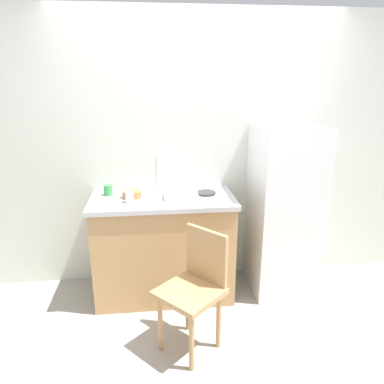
% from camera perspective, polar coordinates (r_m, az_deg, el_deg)
% --- Properties ---
extents(ground_plane, '(8.00, 8.00, 0.00)m').
position_cam_1_polar(ground_plane, '(3.06, 3.48, -21.36)').
color(ground_plane, '#9E998E').
extents(back_wall, '(4.80, 0.10, 2.49)m').
position_cam_1_polar(back_wall, '(3.43, 1.06, 6.25)').
color(back_wall, silver).
rests_on(back_wall, ground_plane).
extents(cabinet_base, '(1.20, 0.60, 0.89)m').
position_cam_1_polar(cabinet_base, '(3.33, -4.42, -8.70)').
color(cabinet_base, tan).
rests_on(cabinet_base, ground_plane).
extents(countertop, '(1.24, 0.64, 0.04)m').
position_cam_1_polar(countertop, '(3.15, -4.62, -1.09)').
color(countertop, '#B7B7BC').
rests_on(countertop, cabinet_base).
extents(faucet, '(0.02, 0.02, 0.29)m').
position_cam_1_polar(faucet, '(3.35, -5.46, 2.91)').
color(faucet, '#B7B7BC').
rests_on(faucet, countertop).
extents(refrigerator, '(0.55, 0.61, 1.52)m').
position_cam_1_polar(refrigerator, '(3.41, 14.06, -2.86)').
color(refrigerator, white).
rests_on(refrigerator, ground_plane).
extents(chair, '(0.57, 0.57, 0.89)m').
position_cam_1_polar(chair, '(2.69, 0.50, -14.38)').
color(chair, tan).
rests_on(chair, ground_plane).
extents(dish_tray, '(0.28, 0.20, 0.05)m').
position_cam_1_polar(dish_tray, '(3.10, -1.79, -0.48)').
color(dish_tray, white).
rests_on(dish_tray, countertop).
extents(terracotta_bowl, '(0.16, 0.16, 0.06)m').
position_cam_1_polar(terracotta_bowl, '(3.15, -9.35, -0.30)').
color(terracotta_bowl, '#C67042').
rests_on(terracotta_bowl, countertop).
extents(hotplate, '(0.17, 0.17, 0.02)m').
position_cam_1_polar(hotplate, '(3.21, 2.21, -0.14)').
color(hotplate, '#2D2D2D').
rests_on(hotplate, countertop).
extents(cup_green, '(0.08, 0.08, 0.09)m').
position_cam_1_polar(cup_green, '(3.25, -12.96, 0.30)').
color(cup_green, green).
rests_on(cup_green, countertop).
extents(cup_white, '(0.07, 0.07, 0.10)m').
position_cam_1_polar(cup_white, '(3.02, -9.76, -0.78)').
color(cup_white, white).
rests_on(cup_white, countertop).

